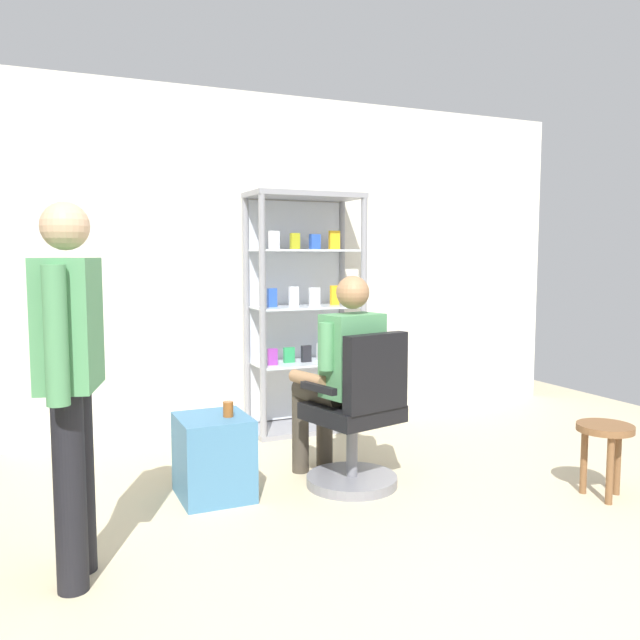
{
  "coord_description": "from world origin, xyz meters",
  "views": [
    {
      "loc": [
        -1.59,
        -2.1,
        1.41
      ],
      "look_at": [
        0.08,
        1.68,
        1.0
      ],
      "focal_mm": 36.64,
      "sensor_mm": 36.0,
      "label": 1
    }
  ],
  "objects": [
    {
      "name": "ground_plane",
      "position": [
        0.0,
        0.0,
        0.0
      ],
      "size": [
        7.2,
        7.2,
        0.0
      ],
      "primitive_type": "plane",
      "color": "#C6B793"
    },
    {
      "name": "back_wall",
      "position": [
        0.0,
        3.0,
        1.35
      ],
      "size": [
        6.0,
        0.1,
        2.7
      ],
      "primitive_type": "cube",
      "color": "silver",
      "rests_on": "ground"
    },
    {
      "name": "display_cabinet_main",
      "position": [
        0.4,
        2.76,
        0.96
      ],
      "size": [
        0.9,
        0.45,
        1.9
      ],
      "color": "gray",
      "rests_on": "ground"
    },
    {
      "name": "office_chair",
      "position": [
        0.18,
        1.33,
        0.39
      ],
      "size": [
        0.62,
        0.59,
        0.96
      ],
      "color": "slate",
      "rests_on": "ground"
    },
    {
      "name": "seated_shopkeeper",
      "position": [
        0.14,
        1.49,
        0.71
      ],
      "size": [
        0.55,
        0.62,
        1.29
      ],
      "color": "#3F382D",
      "rests_on": "ground"
    },
    {
      "name": "storage_crate",
      "position": [
        -0.66,
        1.54,
        0.24
      ],
      "size": [
        0.4,
        0.44,
        0.48
      ],
      "primitive_type": "cube",
      "color": "teal",
      "rests_on": "ground"
    },
    {
      "name": "tea_glass",
      "position": [
        -0.58,
        1.5,
        0.52
      ],
      "size": [
        0.06,
        0.06,
        0.09
      ],
      "primitive_type": "cylinder",
      "color": "brown",
      "rests_on": "storage_crate"
    },
    {
      "name": "standing_customer",
      "position": [
        -1.46,
        0.81,
        0.93
      ],
      "size": [
        0.31,
        0.51,
        1.63
      ],
      "color": "black",
      "rests_on": "ground"
    },
    {
      "name": "wooden_stool",
      "position": [
        1.42,
        0.61,
        0.35
      ],
      "size": [
        0.32,
        0.32,
        0.43
      ],
      "color": "brown",
      "rests_on": "ground"
    }
  ]
}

